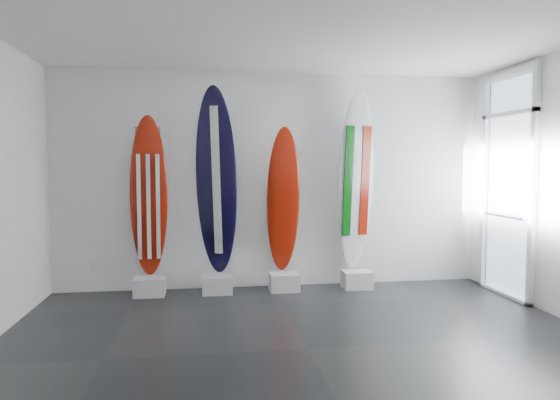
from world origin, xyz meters
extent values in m
plane|color=black|center=(0.00, 0.00, 0.00)|extent=(6.00, 6.00, 0.00)
plane|color=white|center=(0.00, 0.00, 3.00)|extent=(6.00, 6.00, 0.00)
plane|color=white|center=(0.00, 2.50, 1.50)|extent=(6.00, 0.00, 6.00)
plane|color=white|center=(0.00, -2.50, 1.50)|extent=(6.00, 0.00, 6.00)
cube|color=silver|center=(-1.68, 2.18, 0.12)|extent=(0.40, 0.30, 0.24)
ellipsoid|color=maroon|center=(-1.68, 2.28, 1.30)|extent=(0.50, 0.27, 2.13)
cube|color=silver|center=(-0.80, 2.18, 0.12)|extent=(0.40, 0.30, 0.24)
ellipsoid|color=black|center=(-0.80, 2.28, 1.50)|extent=(0.64, 0.47, 2.53)
cube|color=silver|center=(0.11, 2.18, 0.12)|extent=(0.40, 0.30, 0.24)
ellipsoid|color=maroon|center=(0.11, 2.28, 1.23)|extent=(0.45, 0.34, 2.00)
cube|color=silver|center=(1.14, 2.18, 0.12)|extent=(0.40, 0.30, 0.24)
ellipsoid|color=silver|center=(1.14, 2.28, 1.49)|extent=(0.61, 0.38, 2.50)
cube|color=silver|center=(-2.45, 2.48, 0.35)|extent=(0.09, 0.02, 0.13)
camera|label=1|loc=(-0.92, -4.51, 1.72)|focal=32.25mm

